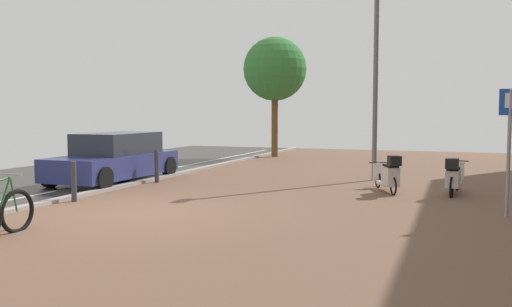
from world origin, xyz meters
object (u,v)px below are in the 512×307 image
Objects in this scene: scooter_mid at (389,175)px; bollard_far at (157,166)px; street_tree at (275,70)px; lamp_post at (376,74)px; bollard_near at (74,182)px; parked_car_near at (115,158)px; parking_sign at (509,138)px; scooter_near at (454,177)px.

scooter_mid is 1.80× the size of bollard_far.
street_tree is (-6.14, 9.37, 3.48)m from scooter_mid.
bollard_near is at bearing -132.59° from lamp_post.
parked_car_near is (-7.74, -0.51, 0.23)m from scooter_mid.
bollard_far is (-6.47, -0.34, 0.03)m from scooter_mid.
parked_car_near is 0.78× the size of lamp_post.
street_tree is 10.31m from bollard_far.
parking_sign is at bearing -56.51° from lamp_post.
scooter_near is at bearing -44.69° from lamp_post.
scooter_near is 8.97m from bollard_near.
parked_car_near is at bearing -176.20° from scooter_mid.
bollard_near is (-8.98, -1.42, -1.06)m from parking_sign.
scooter_mid is at bearing 135.32° from parking_sign.
bollard_far is at bearing -154.89° from lamp_post.
scooter_mid is 0.68× the size of parking_sign.
scooter_mid is at bearing 3.80° from parked_car_near.
scooter_near is 12.49m from street_tree.
scooter_near is 2.04× the size of bollard_near.
parking_sign is 14.88m from street_tree.
parked_car_near is 10.53m from street_tree.
lamp_post reaches higher than parking_sign.
scooter_near is 0.35× the size of street_tree.
parking_sign is 9.15m from bollard_near.
street_tree is at bearing 88.11° from bollard_far.
lamp_post is (-3.21, 4.85, 1.61)m from parking_sign.
scooter_mid reaches higher than bollard_near.
bollard_far is (-5.77, -2.70, -2.67)m from lamp_post.
parking_sign is at bearing -53.87° from street_tree.
lamp_post is 8.91m from street_tree.
parking_sign is 2.70× the size of bollard_near.
scooter_mid is 0.31× the size of street_tree.
street_tree is (1.60, 9.89, 3.25)m from parked_car_near.
scooter_mid is 1.84× the size of bollard_near.
street_tree is at bearing 88.62° from bollard_near.
lamp_post reaches higher than street_tree.
lamp_post reaches higher than bollard_far.
lamp_post is (-2.23, 2.21, 2.70)m from scooter_near.
parked_car_near is at bearing 169.12° from parking_sign.
bollard_near is at bearing -90.00° from bollard_far.
street_tree is at bearing 129.81° from scooter_near.
lamp_post reaches higher than bollard_near.
parked_car_near reaches higher than bollard_far.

